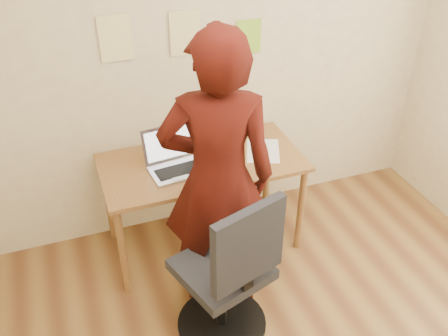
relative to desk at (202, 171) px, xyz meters
name	(u,v)px	position (x,y,z in m)	size (l,w,h in m)	color
room	(349,197)	(0.23, -1.38, 0.70)	(3.58, 3.58, 2.78)	brown
desk	(202,171)	(0.00, 0.00, 0.00)	(1.40, 0.70, 0.74)	brown
laptop	(174,161)	(-0.20, -0.02, 0.14)	(0.39, 0.36, 0.26)	silver
paper_sheet	(263,151)	(0.45, -0.02, 0.09)	(0.23, 0.33, 0.00)	white
phone	(230,173)	(0.13, -0.21, 0.09)	(0.09, 0.14, 0.01)	black
wall_note_left	(115,38)	(-0.44, 0.36, 0.89)	(0.21, 0.00, 0.30)	#EBDC8C
wall_note_mid	(185,33)	(0.02, 0.36, 0.88)	(0.21, 0.00, 0.30)	#EBDC8C
wall_note_right	(249,37)	(0.48, 0.36, 0.80)	(0.18, 0.00, 0.24)	#8AC82D
office_chair	(229,280)	(-0.12, -0.87, -0.19)	(0.61, 0.62, 1.09)	black
person	(218,180)	(-0.06, -0.52, 0.29)	(0.69, 0.45, 1.88)	#380C07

